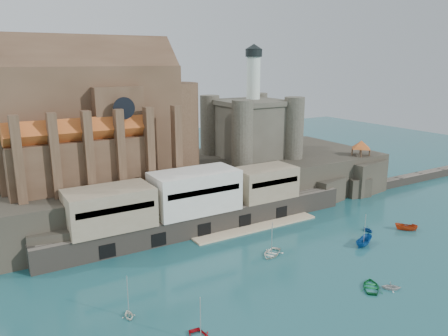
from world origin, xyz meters
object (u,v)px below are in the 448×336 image
boat_1 (391,289)px  pavilion (361,146)px  boat_2 (363,245)px  castle_keep (251,125)px  church (98,121)px

boat_1 → pavilion: bearing=-3.9°
pavilion → boat_2: bearing=-136.1°
castle_keep → boat_1: (-10.83, -55.34, -18.31)m
boat_1 → castle_keep: bearing=27.4°
pavilion → church: bearing=166.5°
pavilion → boat_1: size_ratio=2.12×
church → boat_1: church is taller
castle_keep → boat_1: castle_keep is taller
pavilion → boat_2: (-27.33, -26.28, -12.73)m
church → pavilion: 68.65m
boat_1 → boat_2: 16.87m
church → castle_keep: 40.39m
castle_keep → pavilion: castle_keep is taller
church → castle_keep: bearing=-1.1°
church → castle_keep: size_ratio=1.60×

